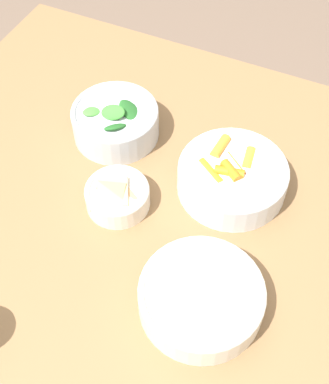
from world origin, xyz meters
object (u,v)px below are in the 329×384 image
Objects in this scene: bowl_carrots at (232,177)px; bowl_cookies at (117,196)px; bowl_greens at (116,121)px; bowl_beans_hotdog at (201,298)px.

bowl_carrots is 0.20m from bowl_cookies.
bowl_greens reaches higher than bowl_carrots.
bowl_greens is 0.39m from bowl_beans_hotdog.
bowl_cookies is (0.15, 0.08, -0.01)m from bowl_greens.
bowl_beans_hotdog is at bearing 46.71° from bowl_greens.
bowl_beans_hotdog is 0.23m from bowl_cookies.
bowl_carrots is at bearing -171.00° from bowl_beans_hotdog.
bowl_carrots is 0.24m from bowl_beans_hotdog.
bowl_greens is at bearing -97.66° from bowl_carrots.
bowl_cookies is (0.12, -0.17, -0.01)m from bowl_carrots.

